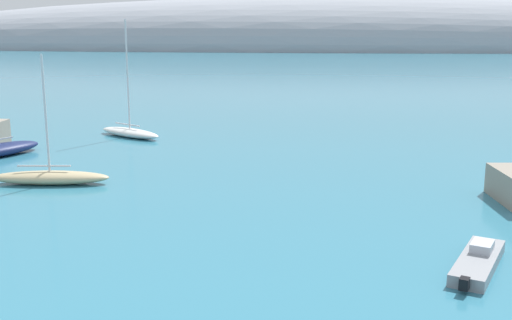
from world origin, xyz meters
TOP-DOWN VIEW (x-y plane):
  - distant_ridge at (14.38, 237.32)m, footprint 398.07×64.70m
  - sailboat_sand_mid_mooring at (-12.72, 28.06)m, footprint 7.83×2.45m
  - sailboat_white_end_of_line at (-12.38, 45.33)m, footprint 7.14×5.53m
  - motorboat_grey_foreground at (11.42, 15.81)m, footprint 3.52×5.70m

SIDE VIEW (x-z plane):
  - distant_ridge at x=14.38m, z-range -19.70..19.70m
  - motorboat_grey_foreground at x=11.42m, z-range -0.15..0.78m
  - sailboat_sand_mid_mooring at x=-12.72m, z-range -3.71..4.68m
  - sailboat_white_end_of_line at x=-12.38m, z-range -4.78..5.78m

